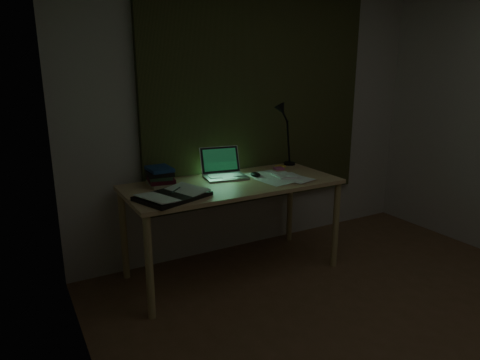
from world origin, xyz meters
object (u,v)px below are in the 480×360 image
(laptop, at_px, (226,164))
(open_textbook, at_px, (173,195))
(loose_papers, at_px, (277,176))
(desk, at_px, (233,228))
(desk_lamp, at_px, (290,134))
(book_stack, at_px, (160,176))

(laptop, relative_size, open_textbook, 0.82)
(open_textbook, height_order, loose_papers, open_textbook)
(desk, relative_size, laptop, 4.45)
(desk, distance_m, loose_papers, 0.56)
(open_textbook, xyz_separation_m, desk_lamp, (1.32, 0.45, 0.26))
(open_textbook, bearing_deg, loose_papers, -13.15)
(book_stack, distance_m, desk_lamp, 1.30)
(book_stack, relative_size, loose_papers, 0.64)
(desk, bearing_deg, book_stack, 158.19)
(book_stack, bearing_deg, desk, -21.81)
(laptop, distance_m, loose_papers, 0.44)
(book_stack, bearing_deg, open_textbook, -95.94)
(open_textbook, bearing_deg, desk_lamp, -0.96)
(desk_lamp, bearing_deg, book_stack, 175.53)
(open_textbook, height_order, desk_lamp, desk_lamp)
(desk, bearing_deg, laptop, 84.38)
(loose_papers, relative_size, desk_lamp, 0.61)
(loose_papers, bearing_deg, open_textbook, -173.27)
(laptop, distance_m, book_stack, 0.54)
(book_stack, xyz_separation_m, loose_papers, (0.91, -0.25, -0.07))
(laptop, xyz_separation_m, book_stack, (-0.53, 0.06, -0.05))
(laptop, bearing_deg, book_stack, -177.56)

